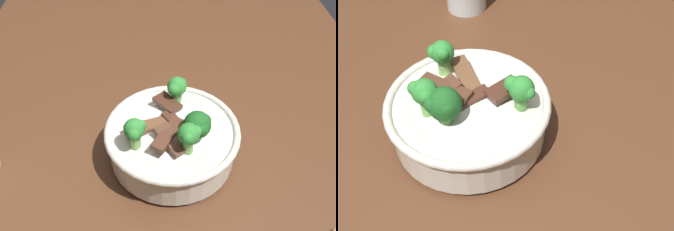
{
  "view_description": "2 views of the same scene",
  "coord_description": "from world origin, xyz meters",
  "views": [
    {
      "loc": [
        0.46,
        -0.03,
        1.26
      ],
      "look_at": [
        0.03,
        -0.01,
        0.85
      ],
      "focal_mm": 38.12,
      "sensor_mm": 36.0,
      "label": 1
    },
    {
      "loc": [
        0.02,
        0.4,
        1.25
      ],
      "look_at": [
        0.01,
        0.02,
        0.85
      ],
      "focal_mm": 45.86,
      "sensor_mm": 36.0,
      "label": 2
    }
  ],
  "objects": [
    {
      "name": "dining_table",
      "position": [
        0.0,
        0.0,
        0.67
      ],
      "size": [
        1.22,
        0.93,
        0.78
      ],
      "color": "#56331E",
      "rests_on": "ground"
    },
    {
      "name": "rice_bowl",
      "position": [
        0.06,
        -0.01,
        0.82
      ],
      "size": [
        0.22,
        0.22,
        0.13
      ],
      "color": "silver",
      "rests_on": "dining_table"
    }
  ]
}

